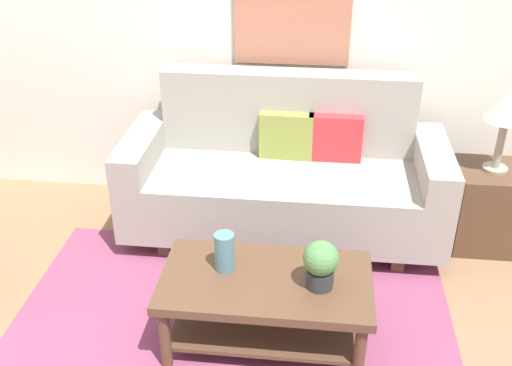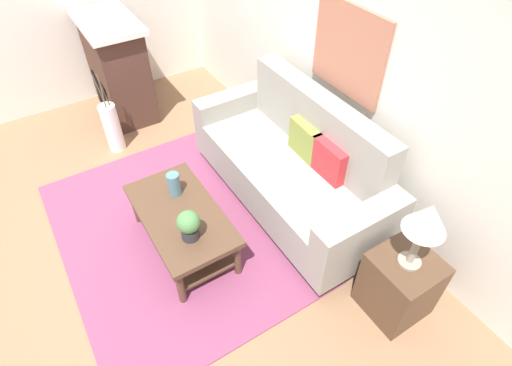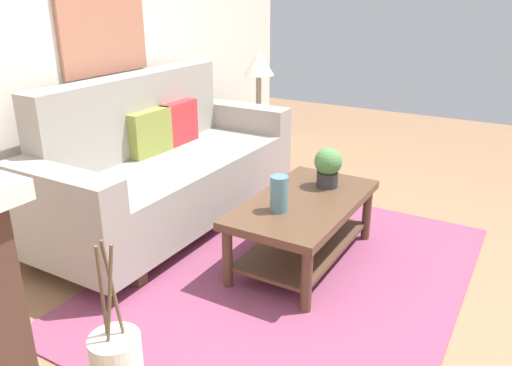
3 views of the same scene
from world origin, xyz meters
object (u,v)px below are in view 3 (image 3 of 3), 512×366
(couch, at_px, (165,169))
(framed_painting, at_px, (103,22))
(side_table, at_px, (258,142))
(table_lamp, at_px, (259,65))
(tabletop_vase, at_px, (279,194))
(potted_plant_tabletop, at_px, (328,166))
(throw_pillow_crimson, at_px, (178,123))
(throw_pillow_olive, at_px, (149,133))
(coffee_table, at_px, (304,217))

(couch, height_order, framed_painting, framed_painting)
(side_table, bearing_deg, couch, -179.80)
(couch, bearing_deg, table_lamp, 0.20)
(tabletop_vase, bearing_deg, potted_plant_tabletop, -10.53)
(throw_pillow_crimson, xyz_separation_m, side_table, (1.03, -0.12, -0.40))
(throw_pillow_olive, xyz_separation_m, table_lamp, (1.36, -0.12, 0.31))
(throw_pillow_crimson, relative_size, tabletop_vase, 1.69)
(throw_pillow_olive, distance_m, framed_painting, 0.82)
(table_lamp, relative_size, framed_painting, 0.73)
(throw_pillow_olive, bearing_deg, potted_plant_tabletop, -78.50)
(coffee_table, bearing_deg, tabletop_vase, 165.03)
(coffee_table, relative_size, framed_painting, 1.41)
(tabletop_vase, relative_size, table_lamp, 0.37)
(throw_pillow_olive, bearing_deg, coffee_table, -90.80)
(tabletop_vase, height_order, framed_painting, framed_painting)
(coffee_table, height_order, framed_painting, framed_painting)
(couch, xyz_separation_m, throw_pillow_olive, (0.00, 0.13, 0.25))
(tabletop_vase, xyz_separation_m, framed_painting, (0.24, 1.52, 0.89))
(framed_painting, bearing_deg, throw_pillow_olive, -90.00)
(throw_pillow_crimson, bearing_deg, framed_painting, 133.77)
(side_table, relative_size, table_lamp, 0.98)
(table_lamp, bearing_deg, tabletop_vase, -146.61)
(throw_pillow_olive, height_order, framed_painting, framed_painting)
(coffee_table, xyz_separation_m, tabletop_vase, (-0.22, 0.06, 0.22))
(potted_plant_tabletop, bearing_deg, coffee_table, 173.16)
(potted_plant_tabletop, bearing_deg, throw_pillow_crimson, 86.92)
(potted_plant_tabletop, relative_size, table_lamp, 0.46)
(potted_plant_tabletop, height_order, framed_painting, framed_painting)
(coffee_table, height_order, side_table, side_table)
(table_lamp, bearing_deg, throw_pillow_olive, 174.88)
(throw_pillow_crimson, distance_m, framed_painting, 0.88)
(throw_pillow_olive, relative_size, potted_plant_tabletop, 1.37)
(throw_pillow_crimson, relative_size, table_lamp, 0.63)
(coffee_table, xyz_separation_m, framed_painting, (0.02, 1.58, 1.11))
(couch, height_order, coffee_table, couch)
(tabletop_vase, xyz_separation_m, potted_plant_tabletop, (0.50, -0.09, 0.04))
(throw_pillow_crimson, bearing_deg, couch, -158.83)
(couch, bearing_deg, side_table, 0.20)
(couch, relative_size, side_table, 3.78)
(tabletop_vase, xyz_separation_m, table_lamp, (1.60, 1.06, 0.46))
(coffee_table, distance_m, framed_painting, 1.93)
(throw_pillow_crimson, distance_m, coffee_table, 1.33)
(couch, relative_size, tabletop_vase, 9.98)
(couch, relative_size, framed_painting, 2.71)
(throw_pillow_crimson, xyz_separation_m, tabletop_vase, (-0.57, -1.18, -0.14))
(side_table, xyz_separation_m, table_lamp, (0.00, 0.00, 0.71))
(framed_painting, bearing_deg, tabletop_vase, -99.02)
(couch, distance_m, tabletop_vase, 1.08)
(coffee_table, bearing_deg, table_lamp, 39.00)
(potted_plant_tabletop, xyz_separation_m, table_lamp, (1.10, 1.15, 0.42))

